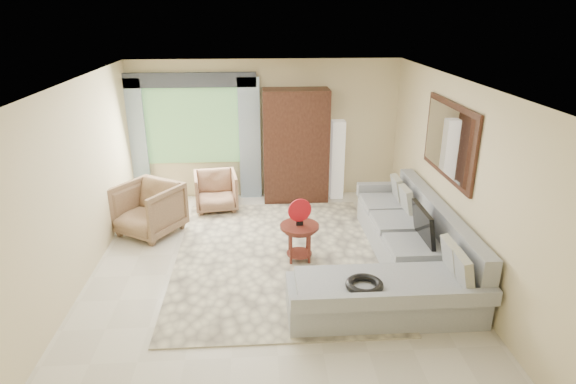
{
  "coord_description": "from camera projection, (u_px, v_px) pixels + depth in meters",
  "views": [
    {
      "loc": [
        -0.17,
        -5.89,
        3.45
      ],
      "look_at": [
        0.25,
        0.35,
        1.05
      ],
      "focal_mm": 30.0,
      "sensor_mm": 36.0,
      "label": 1
    }
  ],
  "objects": [
    {
      "name": "garden_hose",
      "position": [
        364.0,
        285.0,
        5.39
      ],
      "size": [
        0.43,
        0.43,
        0.09
      ],
      "primitive_type": "torus",
      "color": "black",
      "rests_on": "sectional_sofa"
    },
    {
      "name": "valance",
      "position": [
        189.0,
        80.0,
        8.55
      ],
      "size": [
        2.4,
        0.12,
        0.26
      ],
      "primitive_type": "cube",
      "color": "#1E232D",
      "rests_on": "wall_back"
    },
    {
      "name": "potted_plant",
      "position": [
        142.0,
        187.0,
        9.13
      ],
      "size": [
        0.61,
        0.58,
        0.53
      ],
      "primitive_type": "imported",
      "rotation": [
        0.0,
        0.0,
        0.43
      ],
      "color": "#999999",
      "rests_on": "ground"
    },
    {
      "name": "floor_lamp",
      "position": [
        337.0,
        160.0,
        9.14
      ],
      "size": [
        0.24,
        0.24,
        1.5
      ],
      "primitive_type": "cube",
      "color": "silver",
      "rests_on": "ground"
    },
    {
      "name": "area_rug",
      "position": [
        279.0,
        256.0,
        7.13
      ],
      "size": [
        3.0,
        4.0,
        0.02
      ],
      "primitive_type": "cube",
      "rotation": [
        0.0,
        0.0,
        -0.0
      ],
      "color": "beige",
      "rests_on": "ground"
    },
    {
      "name": "curtain_right",
      "position": [
        250.0,
        139.0,
        8.99
      ],
      "size": [
        0.4,
        0.08,
        2.3
      ],
      "primitive_type": "cube",
      "color": "#9EB7CC",
      "rests_on": "ground"
    },
    {
      "name": "sectional_sofa",
      "position": [
        402.0,
        255.0,
        6.58
      ],
      "size": [
        2.3,
        3.46,
        0.9
      ],
      "color": "#A5A9AE",
      "rests_on": "ground"
    },
    {
      "name": "window",
      "position": [
        193.0,
        126.0,
        8.92
      ],
      "size": [
        1.8,
        0.04,
        1.4
      ],
      "primitive_type": "cube",
      "color": "#669E59",
      "rests_on": "wall_back"
    },
    {
      "name": "armoire",
      "position": [
        296.0,
        146.0,
        8.93
      ],
      "size": [
        1.2,
        0.55,
        2.1
      ],
      "primitive_type": "cube",
      "color": "black",
      "rests_on": "ground"
    },
    {
      "name": "coffee_table",
      "position": [
        299.0,
        242.0,
        6.93
      ],
      "size": [
        0.56,
        0.56,
        0.56
      ],
      "rotation": [
        0.0,
        0.0,
        -0.02
      ],
      "color": "#501F15",
      "rests_on": "ground"
    },
    {
      "name": "armchair_right",
      "position": [
        216.0,
        191.0,
        8.71
      ],
      "size": [
        0.84,
        0.86,
        0.69
      ],
      "primitive_type": "imported",
      "rotation": [
        0.0,
        0.0,
        0.14
      ],
      "color": "#9A7454",
      "rests_on": "ground"
    },
    {
      "name": "wall_mirror",
      "position": [
        449.0,
        141.0,
        6.59
      ],
      "size": [
        0.05,
        1.7,
        1.05
      ],
      "color": "black",
      "rests_on": "wall_right"
    },
    {
      "name": "curtain_left",
      "position": [
        136.0,
        141.0,
        8.86
      ],
      "size": [
        0.4,
        0.08,
        2.3
      ],
      "primitive_type": "cube",
      "color": "#9EB7CC",
      "rests_on": "ground"
    },
    {
      "name": "red_disc",
      "position": [
        300.0,
        210.0,
        6.75
      ],
      "size": [
        0.34,
        0.1,
        0.34
      ],
      "primitive_type": "cylinder",
      "rotation": [
        1.57,
        0.0,
        0.21
      ],
      "color": "red",
      "rests_on": "coffee_table"
    },
    {
      "name": "ground",
      "position": [
        272.0,
        271.0,
        6.73
      ],
      "size": [
        6.0,
        6.0,
        0.0
      ],
      "primitive_type": "plane",
      "color": "silver",
      "rests_on": "ground"
    },
    {
      "name": "armchair_left",
      "position": [
        148.0,
        209.0,
        7.74
      ],
      "size": [
        1.25,
        1.26,
        0.84
      ],
      "primitive_type": "imported",
      "rotation": [
        0.0,
        0.0,
        -0.57
      ],
      "color": "#8F6F4E",
      "rests_on": "ground"
    },
    {
      "name": "tv_screen",
      "position": [
        423.0,
        224.0,
        6.48
      ],
      "size": [
        0.14,
        0.74,
        0.48
      ],
      "primitive_type": "cube",
      "rotation": [
        0.0,
        -0.17,
        0.0
      ],
      "color": "black",
      "rests_on": "sectional_sofa"
    }
  ]
}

